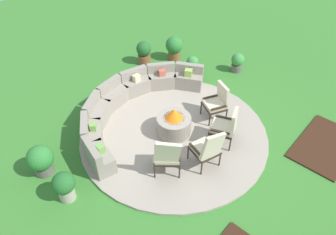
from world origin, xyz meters
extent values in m
plane|color=#387A2D|center=(0.00, 0.00, 0.00)|extent=(24.00, 24.00, 0.00)
cylinder|color=#9E9384|center=(0.00, 0.00, 0.03)|extent=(4.87, 4.87, 0.06)
cube|color=#382114|center=(2.19, -3.16, 0.02)|extent=(2.01, 1.21, 0.04)
cylinder|color=gray|center=(0.00, 0.00, 0.31)|extent=(0.89, 0.89, 0.50)
cylinder|color=black|center=(0.00, 0.00, 0.53)|extent=(0.58, 0.58, 0.06)
cone|color=orange|center=(0.00, 0.00, 0.70)|extent=(0.46, 0.46, 0.28)
cube|color=gray|center=(1.81, 0.97, 0.28)|extent=(0.79, 0.94, 0.45)
cube|color=gray|center=(1.94, 1.03, 0.65)|extent=(0.53, 0.81, 0.29)
cube|color=gray|center=(1.30, 1.59, 0.28)|extent=(0.93, 0.87, 0.45)
cube|color=gray|center=(1.39, 1.70, 0.65)|extent=(0.74, 0.65, 0.29)
cube|color=gray|center=(0.58, 1.97, 0.28)|extent=(0.92, 0.67, 0.45)
cube|color=gray|center=(0.62, 2.11, 0.65)|extent=(0.84, 0.39, 0.29)
cube|color=gray|center=(-0.22, 2.04, 0.28)|extent=(0.87, 0.54, 0.45)
cube|color=gray|center=(-0.24, 2.18, 0.65)|extent=(0.84, 0.25, 0.29)
cube|color=gray|center=(-0.99, 1.79, 0.28)|extent=(0.94, 0.80, 0.45)
cube|color=gray|center=(-1.06, 1.92, 0.65)|extent=(0.80, 0.54, 0.29)
cube|color=gray|center=(-1.61, 1.27, 0.28)|extent=(0.87, 0.93, 0.45)
cube|color=gray|center=(-1.72, 1.36, 0.65)|extent=(0.64, 0.75, 0.29)
cube|color=gray|center=(-1.98, 0.55, 0.28)|extent=(0.66, 0.92, 0.45)
cube|color=gray|center=(-2.12, 0.59, 0.65)|extent=(0.38, 0.84, 0.29)
cube|color=beige|center=(0.57, 1.92, 0.60)|extent=(0.21, 0.19, 0.19)
cube|color=#70A34C|center=(-1.57, 1.24, 0.59)|extent=(0.22, 0.23, 0.17)
cube|color=#93B756|center=(1.77, 0.94, 0.61)|extent=(0.26, 0.28, 0.22)
cube|color=#70A34C|center=(-1.93, 0.54, 0.60)|extent=(0.20, 0.22, 0.19)
cube|color=#BC5B47|center=(1.26, 1.55, 0.60)|extent=(0.24, 0.24, 0.19)
cylinder|color=#2D2319|center=(-1.00, -0.29, 0.25)|extent=(0.04, 0.04, 0.38)
cylinder|color=#2D2319|center=(-0.64, -0.72, 0.25)|extent=(0.04, 0.04, 0.38)
cylinder|color=#2D2319|center=(-1.41, -0.64, 0.25)|extent=(0.04, 0.04, 0.38)
cylinder|color=#2D2319|center=(-1.05, -1.06, 0.25)|extent=(0.04, 0.04, 0.38)
cube|color=#2D2319|center=(-1.02, -0.68, 0.47)|extent=(0.81, 0.82, 0.05)
cube|color=beige|center=(-1.02, -0.68, 0.54)|extent=(0.75, 0.75, 0.09)
cube|color=beige|center=(-1.21, -0.83, 0.84)|extent=(0.43, 0.58, 0.76)
cube|color=#2D2319|center=(-1.20, -0.47, 0.60)|extent=(0.40, 0.35, 0.04)
cube|color=#2D2319|center=(-0.85, -0.88, 0.60)|extent=(0.40, 0.35, 0.04)
cylinder|color=#2D2319|center=(-0.47, -0.85, 0.25)|extent=(0.04, 0.04, 0.38)
cylinder|color=#2D2319|center=(0.02, -1.01, 0.25)|extent=(0.04, 0.04, 0.38)
cylinder|color=#2D2319|center=(-0.64, -1.37, 0.25)|extent=(0.04, 0.04, 0.38)
cylinder|color=#2D2319|center=(-0.15, -1.53, 0.25)|extent=(0.04, 0.04, 0.38)
cube|color=#2D2319|center=(-0.31, -1.19, 0.47)|extent=(0.71, 0.73, 0.05)
cube|color=beige|center=(-0.31, -1.19, 0.54)|extent=(0.65, 0.67, 0.09)
cube|color=beige|center=(-0.39, -1.43, 0.82)|extent=(0.60, 0.30, 0.74)
cube|color=#2D2319|center=(-0.55, -1.11, 0.60)|extent=(0.20, 0.49, 0.04)
cube|color=#2D2319|center=(-0.08, -1.26, 0.60)|extent=(0.20, 0.49, 0.04)
cylinder|color=#2D2319|center=(0.20, -0.94, 0.25)|extent=(0.04, 0.04, 0.38)
cylinder|color=#2D2319|center=(0.72, -0.73, 0.25)|extent=(0.04, 0.04, 0.38)
cylinder|color=#2D2319|center=(0.40, -1.45, 0.25)|extent=(0.04, 0.04, 0.38)
cylinder|color=#2D2319|center=(0.92, -1.24, 0.25)|extent=(0.04, 0.04, 0.38)
cube|color=#2D2319|center=(0.56, -1.09, 0.47)|extent=(0.77, 0.76, 0.05)
cube|color=beige|center=(0.56, -1.09, 0.54)|extent=(0.71, 0.70, 0.09)
cube|color=beige|center=(0.65, -1.33, 0.77)|extent=(0.60, 0.33, 0.64)
cube|color=#2D2319|center=(0.31, -1.19, 0.60)|extent=(0.23, 0.48, 0.04)
cube|color=#2D2319|center=(0.81, -0.99, 0.60)|extent=(0.23, 0.48, 0.04)
cylinder|color=#2D2319|center=(0.80, -0.55, 0.25)|extent=(0.04, 0.04, 0.38)
cylinder|color=#2D2319|center=(1.05, -0.09, 0.25)|extent=(0.04, 0.04, 0.38)
cylinder|color=#2D2319|center=(1.25, -0.78, 0.25)|extent=(0.04, 0.04, 0.38)
cylinder|color=#2D2319|center=(1.49, -0.32, 0.25)|extent=(0.04, 0.04, 0.38)
cube|color=#2D2319|center=(1.15, -0.44, 0.47)|extent=(0.73, 0.74, 0.05)
cube|color=beige|center=(1.15, -0.44, 0.54)|extent=(0.67, 0.68, 0.09)
cube|color=beige|center=(1.35, -0.54, 0.79)|extent=(0.34, 0.53, 0.63)
cube|color=#2D2319|center=(1.03, -0.66, 0.60)|extent=(0.43, 0.26, 0.04)
cube|color=#2D2319|center=(1.26, -0.22, 0.60)|extent=(0.43, 0.26, 0.04)
cylinder|color=brown|center=(2.86, 2.43, 0.16)|extent=(0.41, 0.41, 0.32)
sphere|color=#2D7A33|center=(2.86, 2.43, 0.54)|extent=(0.58, 0.58, 0.58)
cylinder|color=brown|center=(1.99, 3.03, 0.15)|extent=(0.43, 0.43, 0.30)
sphere|color=#236028|center=(1.99, 3.03, 0.54)|extent=(0.50, 0.50, 0.50)
cylinder|color=#A89E8E|center=(-3.01, 0.43, 0.16)|extent=(0.34, 0.34, 0.32)
sphere|color=#236028|center=(-3.01, 0.43, 0.51)|extent=(0.49, 0.49, 0.49)
cylinder|color=brown|center=(2.49, 1.35, 0.16)|extent=(0.27, 0.27, 0.33)
sphere|color=#3D8E42|center=(2.49, 1.35, 0.48)|extent=(0.38, 0.38, 0.38)
cylinder|color=#605B56|center=(3.65, 0.38, 0.12)|extent=(0.36, 0.36, 0.23)
sphere|color=#3D8E42|center=(3.65, 0.38, 0.43)|extent=(0.41, 0.41, 0.41)
sphere|color=yellow|center=(3.70, 0.38, 0.52)|extent=(0.16, 0.16, 0.16)
cylinder|color=#605B56|center=(-2.94, 1.43, 0.12)|extent=(0.43, 0.43, 0.24)
sphere|color=#2D7A33|center=(-2.94, 1.43, 0.48)|extent=(0.60, 0.60, 0.60)
camera|label=1|loc=(-4.58, -3.82, 5.87)|focal=33.95mm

